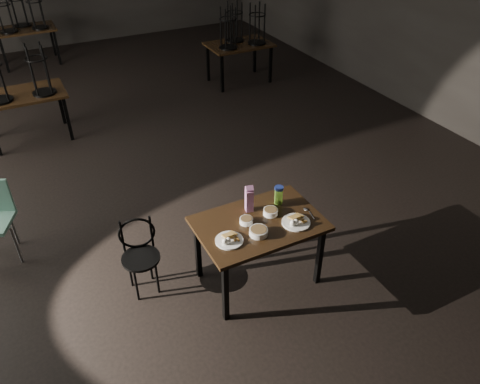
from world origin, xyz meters
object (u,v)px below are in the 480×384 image
juice_carton (249,199)px  bentwood_chair (140,250)px  main_table (259,228)px  water_bottle (279,195)px

juice_carton → bentwood_chair: bearing=167.4°
main_table → bentwood_chair: 1.18m
water_bottle → bentwood_chair: 1.47m
main_table → juice_carton: juice_carton is taller
main_table → bentwood_chair: bentwood_chair is taller
main_table → juice_carton: size_ratio=4.10×
water_bottle → juice_carton: bearing=173.9°
juice_carton → bentwood_chair: (-1.08, 0.24, -0.42)m
main_table → water_bottle: (0.32, 0.18, 0.18)m
juice_carton → bentwood_chair: juice_carton is taller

